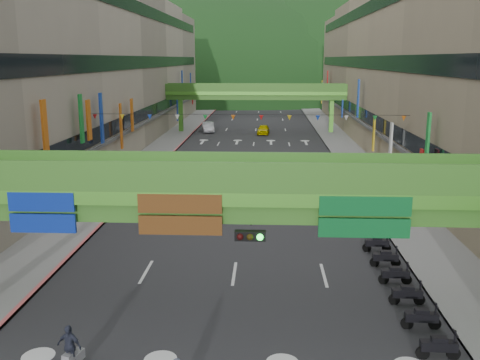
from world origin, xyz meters
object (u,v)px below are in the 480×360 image
overpass_near (249,212)px  scooter_rider_mid (302,189)px  pedestrian_red (393,179)px  car_silver (208,127)px  car_yellow (263,130)px

overpass_near → scooter_rider_mid: (3.39, 20.79, -4.18)m
scooter_rider_mid → pedestrian_red: size_ratio=1.26×
car_silver → car_yellow: size_ratio=1.10×
scooter_rider_mid → pedestrian_red: 9.14m
pedestrian_red → scooter_rider_mid: bearing=-150.4°
car_silver → pedestrian_red: pedestrian_red is taller
car_silver → overpass_near: bearing=-92.2°
car_silver → scooter_rider_mid: bearing=-83.6°
scooter_rider_mid → car_yellow: (-3.17, 36.87, -0.33)m
scooter_rider_mid → car_silver: 40.61m
car_silver → car_yellow: bearing=-24.4°
overpass_near → car_yellow: overpass_near is taller
overpass_near → scooter_rider_mid: overpass_near is taller
overpass_near → car_silver: 60.48m
car_yellow → pedestrian_red: size_ratio=2.56×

